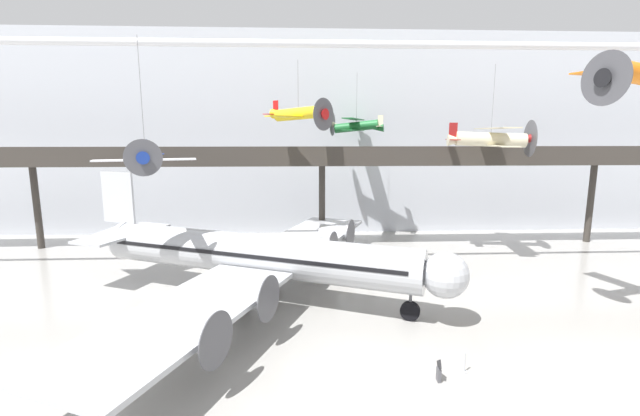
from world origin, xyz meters
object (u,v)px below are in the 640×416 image
Objects in this scene: airliner_silver_main at (253,255)px; info_sign_pedestal at (439,373)px; suspended_plane_white_twin at (145,156)px; suspended_plane_cream_biplane at (491,139)px; suspended_plane_yellow_lowwing at (298,114)px; stanchion_barrier at (465,366)px; suspended_plane_green_biplane at (356,126)px.

info_sign_pedestal is (10.33, -11.48, -2.84)m from airliner_silver_main.
suspended_plane_cream_biplane is at bearing 94.54° from suspended_plane_white_twin.
stanchion_barrier is at bearing -25.43° from suspended_plane_yellow_lowwing.
suspended_plane_white_twin is (-16.86, -17.81, -2.32)m from suspended_plane_green_biplane.
suspended_plane_green_biplane is 30.71m from stanchion_barrier.
suspended_plane_white_twin is (-7.11, -0.63, 7.36)m from airliner_silver_main.
suspended_plane_cream_biplane reaches higher than suspended_plane_white_twin.
stanchion_barrier is (8.54, -20.06, -13.60)m from suspended_plane_yellow_lowwing.
suspended_plane_white_twin is at bearing -150.82° from suspended_plane_cream_biplane.
suspended_plane_green_biplane is 5.88× the size of info_sign_pedestal.
airliner_silver_main is 3.76× the size of suspended_plane_white_twin.
suspended_plane_white_twin is at bearing 64.49° from suspended_plane_green_biplane.
suspended_plane_cream_biplane is at bearing 47.93° from airliner_silver_main.
suspended_plane_yellow_lowwing is at bearing 113.06° from stanchion_barrier.
suspended_plane_green_biplane is at bearing 83.10° from airliner_silver_main.
suspended_plane_cream_biplane is 1.47× the size of suspended_plane_yellow_lowwing.
suspended_plane_white_twin reaches higher than airliner_silver_main.
suspended_plane_green_biplane is at bearing 94.49° from stanchion_barrier.
suspended_plane_cream_biplane is 9.26× the size of stanchion_barrier.
airliner_silver_main is 10.25m from suspended_plane_white_twin.
suspended_plane_white_twin reaches higher than info_sign_pedestal.
suspended_plane_white_twin is at bearing -94.98° from suspended_plane_yellow_lowwing.
airliner_silver_main is 3.42× the size of suspended_plane_cream_biplane.
suspended_plane_yellow_lowwing reaches higher than airliner_silver_main.
stanchion_barrier is 0.87× the size of info_sign_pedestal.
suspended_plane_cream_biplane is 27.19m from info_sign_pedestal.
suspended_plane_yellow_lowwing is at bearing 110.66° from info_sign_pedestal.
suspended_plane_cream_biplane is at bearing 64.12° from info_sign_pedestal.
suspended_plane_white_twin is 8.41× the size of stanchion_barrier.
stanchion_barrier is (11.94, -10.72, -2.97)m from airliner_silver_main.
suspended_plane_yellow_lowwing reaches higher than suspended_plane_green_biplane.
suspended_plane_green_biplane is 0.81× the size of suspended_plane_white_twin.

